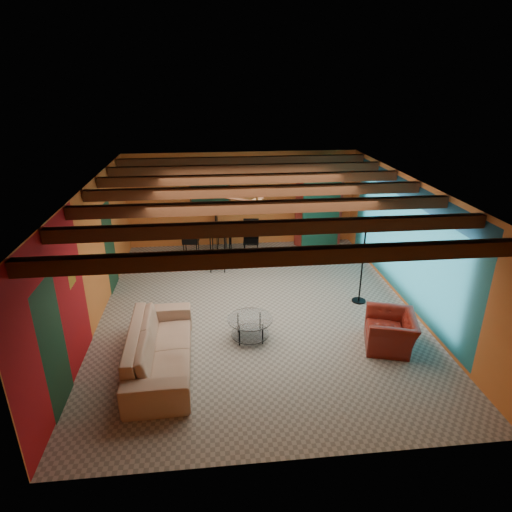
{
  "coord_description": "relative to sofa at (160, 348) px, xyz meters",
  "views": [
    {
      "loc": [
        -0.9,
        -8.14,
        4.61
      ],
      "look_at": [
        0.0,
        0.2,
        1.15
      ],
      "focal_mm": 30.56,
      "sensor_mm": 36.0,
      "label": 1
    }
  ],
  "objects": [
    {
      "name": "room",
      "position": [
        1.84,
        1.91,
        1.98
      ],
      "size": [
        6.52,
        8.01,
        2.71
      ],
      "color": "gray",
      "rests_on": "ground"
    },
    {
      "name": "sofa",
      "position": [
        0.0,
        0.0,
        0.0
      ],
      "size": [
        1.07,
        2.6,
        0.75
      ],
      "primitive_type": "imported",
      "rotation": [
        0.0,
        0.0,
        1.59
      ],
      "color": "#9D7A65",
      "rests_on": "ground"
    },
    {
      "name": "armchair",
      "position": [
        4.11,
        0.17,
        -0.06
      ],
      "size": [
        1.1,
        1.18,
        0.64
      ],
      "primitive_type": "imported",
      "rotation": [
        0.0,
        0.0,
        -1.85
      ],
      "color": "maroon",
      "rests_on": "ground"
    },
    {
      "name": "coffee_table",
      "position": [
        1.59,
        0.7,
        -0.16
      ],
      "size": [
        0.86,
        0.86,
        0.44
      ],
      "primitive_type": null,
      "rotation": [
        0.0,
        0.0,
        -0.01
      ],
      "color": "silver",
      "rests_on": "ground"
    },
    {
      "name": "dining_table",
      "position": [
        1.18,
        4.76,
        0.16
      ],
      "size": [
        2.31,
        2.31,
        1.08
      ],
      "primitive_type": null,
      "rotation": [
        0.0,
        0.0,
        -0.13
      ],
      "color": "white",
      "rests_on": "ground"
    },
    {
      "name": "armoire",
      "position": [
        4.04,
        5.5,
        0.7
      ],
      "size": [
        1.36,
        1.02,
        2.15
      ],
      "primitive_type": "cube",
      "rotation": [
        0.0,
        0.0,
        0.39
      ],
      "color": "maroon",
      "rests_on": "ground"
    },
    {
      "name": "floor_lamp",
      "position": [
        4.13,
        1.9,
        0.57
      ],
      "size": [
        0.39,
        0.39,
        1.89
      ],
      "primitive_type": null,
      "rotation": [
        0.0,
        0.0,
        -0.03
      ],
      "color": "black",
      "rests_on": "ground"
    },
    {
      "name": "ceiling_fan",
      "position": [
        1.84,
        1.8,
        1.98
      ],
      "size": [
        1.5,
        1.5,
        0.44
      ],
      "primitive_type": null,
      "color": "#472614",
      "rests_on": "ceiling"
    },
    {
      "name": "painting",
      "position": [
        0.94,
        5.76,
        1.27
      ],
      "size": [
        1.05,
        0.03,
        0.65
      ],
      "primitive_type": "cube",
      "color": "black",
      "rests_on": "wall_back"
    },
    {
      "name": "potted_plant",
      "position": [
        4.04,
        5.5,
        2.03
      ],
      "size": [
        0.57,
        0.53,
        0.52
      ],
      "primitive_type": "imported",
      "rotation": [
        0.0,
        0.0,
        0.3
      ],
      "color": "#26661E",
      "rests_on": "armoire"
    },
    {
      "name": "vase",
      "position": [
        1.18,
        4.76,
        0.8
      ],
      "size": [
        0.21,
        0.21,
        0.2
      ],
      "primitive_type": "imported",
      "rotation": [
        0.0,
        0.0,
        -0.13
      ],
      "color": "orange",
      "rests_on": "dining_table"
    }
  ]
}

